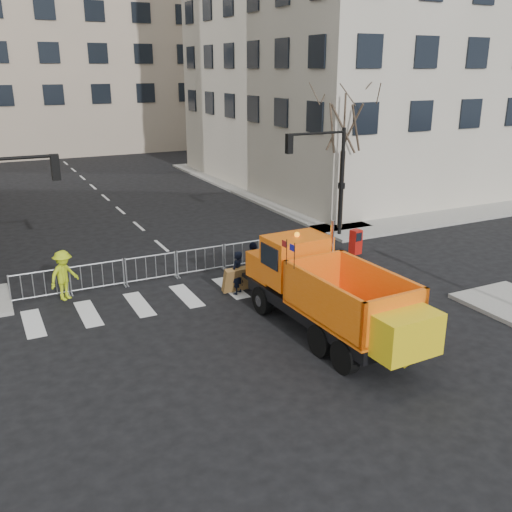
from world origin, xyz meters
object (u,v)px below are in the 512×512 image
plow_truck (329,292)px  cop_a (237,273)px  cop_b (262,278)px  cop_c (253,265)px  newspaper_box (356,242)px  worker (64,275)px

plow_truck → cop_a: size_ratio=5.28×
plow_truck → cop_b: size_ratio=4.62×
cop_a → cop_b: cop_b is taller
cop_c → cop_b: bearing=31.9°
cop_b → newspaper_box: size_ratio=1.73×
cop_a → cop_b: (0.45, -1.18, 0.12)m
cop_a → newspaper_box: bearing=154.6°
cop_a → cop_b: 1.27m
cop_a → plow_truck: bearing=63.6°
worker → newspaper_box: (12.49, -0.30, -0.36)m
cop_c → worker: (-6.74, 1.62, 0.15)m
cop_c → newspaper_box: size_ratio=1.66×
cop_b → cop_c: (0.39, 1.51, -0.04)m
plow_truck → cop_c: bearing=0.3°
cop_b → cop_c: 1.56m
newspaper_box → cop_c: bearing=-176.7°
plow_truck → cop_a: bearing=10.9°
plow_truck → cop_c: (-0.21, 4.85, -0.59)m
worker → cop_c: bearing=-45.6°
worker → newspaper_box: worker is taller
cop_c → newspaper_box: 5.91m
cop_c → worker: size_ratio=1.00×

